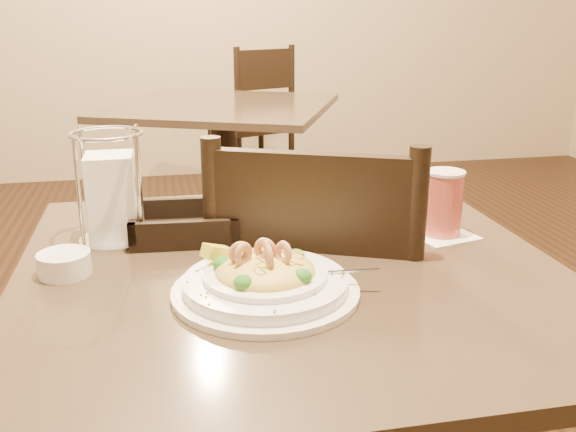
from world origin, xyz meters
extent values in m
cube|color=#4C3C2B|center=(0.00, 0.00, 0.72)|extent=(0.90, 0.90, 0.03)
cylinder|color=black|center=(0.08, 1.86, 0.01)|extent=(0.52, 0.52, 0.03)
cylinder|color=black|center=(0.08, 1.86, 0.37)|extent=(0.12, 0.12, 0.67)
cube|color=#4C3C2B|center=(0.08, 1.86, 0.72)|extent=(1.19, 1.19, 0.03)
cube|color=black|center=(0.12, 0.22, 0.45)|extent=(0.55, 0.55, 0.04)
cylinder|color=black|center=(0.36, 0.32, 0.21)|extent=(0.04, 0.04, 0.43)
cylinder|color=black|center=(0.03, 0.46, 0.21)|extent=(0.04, 0.04, 0.43)
cylinder|color=black|center=(0.21, -0.01, 0.70)|extent=(0.04, 0.04, 0.46)
cylinder|color=black|center=(-0.12, 0.13, 0.70)|extent=(0.04, 0.04, 0.46)
cube|color=black|center=(0.05, 0.06, 0.80)|extent=(0.34, 0.17, 0.22)
cube|color=black|center=(0.34, 2.85, 0.45)|extent=(0.54, 0.54, 0.04)
cylinder|color=black|center=(0.44, 3.08, 0.21)|extent=(0.04, 0.04, 0.43)
cylinder|color=black|center=(0.11, 2.95, 0.21)|extent=(0.04, 0.04, 0.43)
cylinder|color=black|center=(0.58, 2.75, 0.21)|extent=(0.04, 0.04, 0.43)
cylinder|color=black|center=(0.24, 2.61, 0.21)|extent=(0.04, 0.04, 0.43)
cylinder|color=black|center=(0.58, 2.75, 0.70)|extent=(0.04, 0.04, 0.46)
cylinder|color=black|center=(0.24, 2.61, 0.70)|extent=(0.04, 0.04, 0.46)
cube|color=black|center=(0.41, 2.68, 0.80)|extent=(0.35, 0.16, 0.22)
cylinder|color=white|center=(-0.06, -0.11, 0.74)|extent=(0.28, 0.28, 0.01)
cylinder|color=white|center=(-0.06, -0.11, 0.75)|extent=(0.25, 0.25, 0.02)
cylinder|color=white|center=(-0.06, -0.11, 0.77)|extent=(0.19, 0.19, 0.01)
ellipsoid|color=gold|center=(-0.06, -0.11, 0.77)|extent=(0.15, 0.15, 0.05)
cube|color=yellow|center=(-0.13, -0.05, 0.78)|extent=(0.05, 0.05, 0.04)
cube|color=silver|center=(0.06, -0.12, 0.77)|extent=(0.10, 0.03, 0.01)
cube|color=silver|center=(0.00, -0.12, 0.77)|extent=(0.03, 0.02, 0.00)
torus|color=gold|center=(-0.04, -0.08, 0.80)|extent=(0.04, 0.04, 0.01)
torus|color=gold|center=(-0.04, -0.13, 0.79)|extent=(0.04, 0.04, 0.01)
torus|color=gold|center=(-0.04, -0.11, 0.78)|extent=(0.03, 0.04, 0.03)
torus|color=gold|center=(-0.05, -0.11, 0.78)|extent=(0.05, 0.05, 0.01)
torus|color=gold|center=(-0.07, -0.13, 0.79)|extent=(0.03, 0.03, 0.02)
torus|color=gold|center=(-0.09, -0.08, 0.78)|extent=(0.03, 0.03, 0.02)
torus|color=gold|center=(-0.02, -0.10, 0.80)|extent=(0.04, 0.04, 0.01)
torus|color=gold|center=(-0.09, -0.11, 0.78)|extent=(0.03, 0.03, 0.02)
torus|color=gold|center=(-0.04, -0.10, 0.80)|extent=(0.04, 0.03, 0.03)
torus|color=gold|center=(-0.03, -0.12, 0.78)|extent=(0.05, 0.05, 0.02)
torus|color=gold|center=(-0.07, -0.11, 0.80)|extent=(0.03, 0.03, 0.01)
torus|color=gold|center=(-0.09, -0.15, 0.78)|extent=(0.04, 0.04, 0.02)
torus|color=gold|center=(-0.07, -0.14, 0.80)|extent=(0.03, 0.04, 0.03)
torus|color=gold|center=(-0.05, -0.11, 0.79)|extent=(0.03, 0.03, 0.02)
torus|color=gold|center=(-0.08, -0.13, 0.79)|extent=(0.05, 0.05, 0.02)
torus|color=gold|center=(-0.06, -0.13, 0.79)|extent=(0.06, 0.05, 0.03)
torus|color=gold|center=(-0.06, -0.08, 0.78)|extent=(0.04, 0.04, 0.02)
torus|color=gold|center=(-0.02, -0.12, 0.79)|extent=(0.03, 0.04, 0.01)
torus|color=tan|center=(-0.09, -0.12, 0.81)|extent=(0.03, 0.03, 0.03)
torus|color=tan|center=(-0.07, -0.11, 0.81)|extent=(0.03, 0.04, 0.04)
torus|color=tan|center=(-0.06, -0.11, 0.81)|extent=(0.04, 0.03, 0.03)
torus|color=tan|center=(-0.10, -0.11, 0.81)|extent=(0.04, 0.02, 0.04)
torus|color=tan|center=(-0.06, -0.14, 0.81)|extent=(0.02, 0.03, 0.04)
torus|color=tan|center=(-0.04, -0.13, 0.81)|extent=(0.03, 0.04, 0.04)
ellipsoid|color=#1E5B14|center=(-0.01, -0.07, 0.78)|extent=(0.03, 0.03, 0.02)
ellipsoid|color=#1E5B14|center=(-0.05, -0.04, 0.78)|extent=(0.03, 0.03, 0.02)
ellipsoid|color=#1E5B14|center=(-0.12, -0.08, 0.78)|extent=(0.03, 0.03, 0.02)
ellipsoid|color=#1E5B14|center=(-0.10, -0.16, 0.78)|extent=(0.03, 0.03, 0.02)
ellipsoid|color=#1E5B14|center=(-0.01, -0.15, 0.78)|extent=(0.03, 0.03, 0.02)
cube|color=#266619|center=(-0.07, -0.22, 0.76)|extent=(0.00, 0.00, 0.00)
cube|color=#266619|center=(-0.07, -0.22, 0.76)|extent=(0.00, 0.00, 0.00)
cube|color=#266619|center=(-0.15, -0.16, 0.76)|extent=(0.00, 0.00, 0.00)
cube|color=#266619|center=(-0.04, 0.00, 0.76)|extent=(0.00, 0.00, 0.00)
cube|color=#266619|center=(0.05, -0.13, 0.76)|extent=(0.00, 0.00, 0.00)
cube|color=#266619|center=(0.04, -0.12, 0.76)|extent=(0.00, 0.00, 0.00)
cube|color=#266619|center=(0.03, -0.08, 0.76)|extent=(0.00, 0.00, 0.00)
cube|color=#266619|center=(-0.15, -0.18, 0.76)|extent=(0.00, 0.00, 0.00)
cube|color=#266619|center=(0.00, -0.18, 0.76)|extent=(0.00, 0.00, 0.00)
cube|color=#266619|center=(0.06, -0.12, 0.76)|extent=(0.00, 0.00, 0.00)
cube|color=#266619|center=(-0.16, -0.06, 0.76)|extent=(0.00, 0.00, 0.00)
cube|color=#266619|center=(-0.16, -0.07, 0.76)|extent=(0.00, 0.00, 0.00)
cube|color=#266619|center=(-0.18, -0.10, 0.76)|extent=(0.00, 0.00, 0.00)
cube|color=#266619|center=(-0.16, -0.15, 0.76)|extent=(0.00, 0.00, 0.00)
cube|color=#266619|center=(-0.15, -0.15, 0.76)|extent=(0.00, 0.00, 0.00)
cube|color=white|center=(0.31, 0.09, 0.73)|extent=(0.13, 0.13, 0.00)
cylinder|color=#C65245|center=(0.31, 0.09, 0.80)|extent=(0.07, 0.07, 0.12)
cylinder|color=white|center=(0.31, 0.09, 0.86)|extent=(0.07, 0.07, 0.01)
cube|color=black|center=(-0.17, 0.18, 0.74)|extent=(0.20, 0.17, 0.01)
cube|color=black|center=(-0.08, 0.17, 0.77)|extent=(0.03, 0.16, 0.04)
cube|color=black|center=(-0.26, 0.18, 0.77)|extent=(0.03, 0.16, 0.04)
cube|color=black|center=(-0.16, 0.25, 0.77)|extent=(0.19, 0.03, 0.04)
cube|color=black|center=(-0.17, 0.11, 0.77)|extent=(0.19, 0.03, 0.04)
cylinder|color=silver|center=(-0.29, 0.18, 0.74)|extent=(0.13, 0.13, 0.01)
torus|color=silver|center=(-0.29, 0.18, 0.93)|extent=(0.13, 0.13, 0.01)
cube|color=white|center=(-0.29, 0.18, 0.82)|extent=(0.10, 0.10, 0.16)
cylinder|color=silver|center=(-0.34, 0.13, 0.84)|extent=(0.01, 0.01, 0.20)
cylinder|color=silver|center=(-0.24, 0.13, 0.84)|extent=(0.01, 0.01, 0.20)
cylinder|color=silver|center=(-0.34, 0.23, 0.84)|extent=(0.01, 0.01, 0.20)
cylinder|color=silver|center=(-0.24, 0.23, 0.84)|extent=(0.01, 0.01, 0.20)
cylinder|color=white|center=(0.21, 0.28, 0.74)|extent=(0.17, 0.17, 0.01)
cylinder|color=white|center=(-0.37, 0.03, 0.75)|extent=(0.11, 0.11, 0.04)
camera|label=1|loc=(-0.20, -0.98, 1.15)|focal=40.00mm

